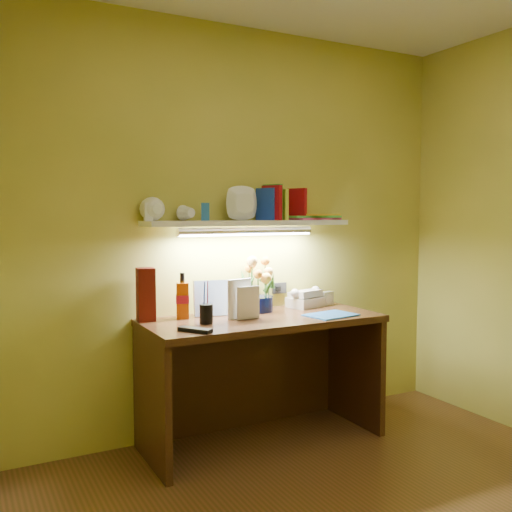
{
  "coord_description": "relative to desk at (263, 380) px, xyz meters",
  "views": [
    {
      "loc": [
        -1.58,
        -1.7,
        1.37
      ],
      "look_at": [
        0.03,
        1.35,
        1.1
      ],
      "focal_mm": 40.0,
      "sensor_mm": 36.0,
      "label": 1
    }
  ],
  "objects": [
    {
      "name": "art_card",
      "position": [
        -0.25,
        0.18,
        0.48
      ],
      "size": [
        0.22,
        0.08,
        0.21
      ],
      "primitive_type": null,
      "rotation": [
        0.0,
        0.0,
        -0.18
      ],
      "color": "white",
      "rests_on": "desk"
    },
    {
      "name": "pen_cup",
      "position": [
        -0.37,
        -0.02,
        0.47
      ],
      "size": [
        0.09,
        0.09,
        0.18
      ],
      "primitive_type": "cylinder",
      "rotation": [
        0.0,
        0.0,
        0.3
      ],
      "color": "black",
      "rests_on": "desk"
    },
    {
      "name": "tv_remote",
      "position": [
        -0.5,
        -0.2,
        0.39
      ],
      "size": [
        0.15,
        0.18,
        0.02
      ],
      "primitive_type": "cube",
      "rotation": [
        0.0,
        0.0,
        0.58
      ],
      "color": "black",
      "rests_on": "desk"
    },
    {
      "name": "flower_bouquet",
      "position": [
        0.07,
        0.19,
        0.54
      ],
      "size": [
        0.21,
        0.21,
        0.33
      ],
      "primitive_type": null,
      "rotation": [
        0.0,
        0.0,
        -0.02
      ],
      "color": "#080E34",
      "rests_on": "desk"
    },
    {
      "name": "blue_folder",
      "position": [
        0.38,
        -0.15,
        0.38
      ],
      "size": [
        0.32,
        0.25,
        0.01
      ],
      "primitive_type": "cube",
      "rotation": [
        0.0,
        0.0,
        0.16
      ],
      "color": "blue",
      "rests_on": "desk"
    },
    {
      "name": "desk_clock",
      "position": [
        0.58,
        0.18,
        0.42
      ],
      "size": [
        0.1,
        0.06,
        0.09
      ],
      "primitive_type": "cube",
      "rotation": [
        0.0,
        0.0,
        0.21
      ],
      "color": "silver",
      "rests_on": "desk"
    },
    {
      "name": "desk_book_b",
      "position": [
        -0.22,
        0.01,
        0.49
      ],
      "size": [
        0.17,
        0.05,
        0.23
      ],
      "primitive_type": "imported",
      "rotation": [
        0.0,
        0.0,
        0.2
      ],
      "color": "white",
      "rests_on": "desk"
    },
    {
      "name": "desk",
      "position": [
        0.0,
        0.0,
        0.0
      ],
      "size": [
        1.4,
        0.6,
        0.75
      ],
      "primitive_type": "cube",
      "color": "#33170E",
      "rests_on": "ground"
    },
    {
      "name": "whisky_box",
      "position": [
        -0.64,
        0.21,
        0.53
      ],
      "size": [
        0.11,
        0.11,
        0.3
      ],
      "primitive_type": "cube",
      "rotation": [
        0.0,
        0.0,
        -0.11
      ],
      "color": "#500F08",
      "rests_on": "desk"
    },
    {
      "name": "whisky_bottle",
      "position": [
        -0.43,
        0.19,
        0.51
      ],
      "size": [
        0.09,
        0.09,
        0.27
      ],
      "primitive_type": null,
      "rotation": [
        0.0,
        0.0,
        -0.33
      ],
      "color": "#B04304",
      "rests_on": "desk"
    },
    {
      "name": "desk_book_a",
      "position": [
        -0.18,
        -0.02,
        0.47
      ],
      "size": [
        0.14,
        0.02,
        0.19
      ],
      "primitive_type": "imported",
      "rotation": [
        0.0,
        0.0,
        -0.04
      ],
      "color": "silver",
      "rests_on": "desk"
    },
    {
      "name": "wall_shelf",
      "position": [
        0.02,
        0.19,
        0.96
      ],
      "size": [
        1.31,
        0.31,
        0.25
      ],
      "color": "white",
      "rests_on": "ground"
    },
    {
      "name": "telephone",
      "position": [
        0.41,
        0.18,
        0.44
      ],
      "size": [
        0.25,
        0.21,
        0.13
      ],
      "primitive_type": null,
      "rotation": [
        0.0,
        0.0,
        0.27
      ],
      "color": "beige",
      "rests_on": "desk"
    }
  ]
}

